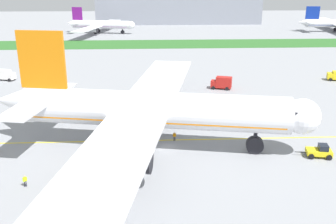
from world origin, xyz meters
The scene contains 12 objects.
ground_plane centered at (0.00, 0.00, 0.00)m, with size 600.00×600.00×0.00m, color gray.
apron_taxi_line centered at (0.00, 3.32, 0.00)m, with size 280.00×0.36×0.01m, color yellow.
grass_median_strip centered at (0.00, 111.46, 0.05)m, with size 320.00×24.00×0.10m, color #2D6628.
airliner_foreground centered at (-2.42, 0.56, 6.54)m, with size 54.15×85.74×19.26m.
pushback_tug centered at (24.86, -4.69, 0.96)m, with size 5.80×3.24×2.11m.
ground_crew_wingwalker_port centered at (-9.88, -0.98, 0.95)m, with size 0.54×0.27×1.56m.
ground_crew_marshaller_front centered at (-19.50, -12.10, 1.03)m, with size 0.51×0.45×1.69m.
ground_crew_wingwalker_starboard centered at (2.00, 2.90, 1.01)m, with size 0.58×0.31×1.66m.
service_truck_baggage_loader centered at (-42.89, 48.86, 1.61)m, with size 6.08×3.85×2.99m.
service_truck_catering_van centered at (16.51, 36.65, 1.69)m, with size 5.70×3.79×3.21m.
parked_airliner_far_centre centered at (-27.59, 148.77, 4.50)m, with size 37.02×58.72×13.26m.
terminal_building centered at (17.01, 195.84, 9.00)m, with size 103.23×20.00×18.00m, color gray.
Camera 1 is at (-2.25, -60.59, 27.08)m, focal length 41.79 mm.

